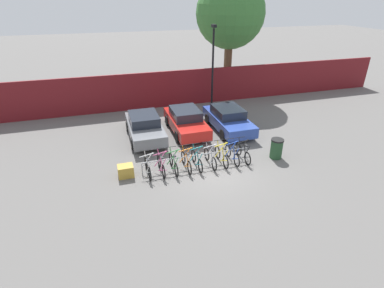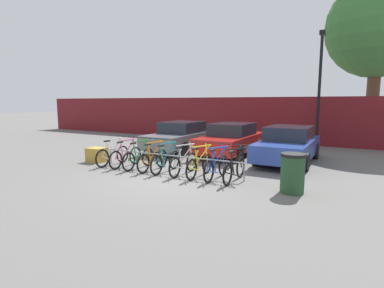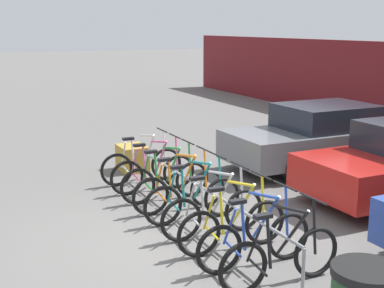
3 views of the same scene
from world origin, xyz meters
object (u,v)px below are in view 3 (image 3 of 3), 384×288
at_px(bicycle_pink, 153,172).
at_px(bicycle_teal, 193,199).
at_px(bicycle_black, 281,256).
at_px(bicycle_white, 142,165).
at_px(car_grey, 322,136).
at_px(bicycle_silver, 213,212).
at_px(cargo_crate, 132,158).
at_px(bike_rack, 203,190).
at_px(bicycle_blue, 255,239).
at_px(bicycle_yellow, 233,225).
at_px(bicycle_green, 166,180).
at_px(bicycle_orange, 180,190).

bearing_deg(bicycle_pink, bicycle_teal, -3.51).
distance_m(bicycle_teal, bicycle_black, 2.43).
relative_size(bicycle_white, car_grey, 0.39).
xyz_separation_m(bicycle_white, bicycle_silver, (3.06, 0.00, 0.00)).
bearing_deg(cargo_crate, bicycle_teal, -2.48).
bearing_deg(bike_rack, cargo_crate, -179.95).
distance_m(bicycle_white, car_grey, 4.11).
xyz_separation_m(bicycle_blue, car_grey, (-3.70, 4.06, 0.31)).
bearing_deg(bicycle_pink, bicycle_yellow, -3.51).
relative_size(bicycle_black, car_grey, 0.39).
relative_size(bicycle_silver, cargo_crate, 2.44).
xyz_separation_m(bicycle_pink, bicycle_teal, (1.74, 0.00, 0.00)).
xyz_separation_m(bicycle_black, cargo_crate, (-5.80, 0.15, -0.10)).
height_order(bicycle_teal, bicycle_silver, same).
bearing_deg(cargo_crate, bicycle_green, -3.77).
bearing_deg(bicycle_yellow, bicycle_white, -179.16).
height_order(bicycle_yellow, bicycle_black, same).
xyz_separation_m(bicycle_green, bicycle_silver, (1.84, 0.00, 0.00)).
height_order(bicycle_pink, bicycle_orange, same).
bearing_deg(bicycle_yellow, cargo_crate, 179.04).
height_order(bicycle_green, car_grey, car_grey).
relative_size(bike_rack, bicycle_yellow, 3.13).
xyz_separation_m(bicycle_white, bicycle_green, (1.22, 0.00, 0.00)).
bearing_deg(bicycle_orange, bicycle_black, 0.08).
distance_m(bicycle_white, bicycle_green, 1.22).
height_order(bicycle_green, bicycle_yellow, same).
distance_m(bike_rack, bicycle_teal, 0.20).
height_order(bicycle_orange, bicycle_blue, same).
height_order(bicycle_white, bicycle_black, same).
bearing_deg(car_grey, bicycle_orange, -71.94).
bearing_deg(car_grey, bicycle_black, -43.47).
bearing_deg(bicycle_white, bicycle_blue, -2.48).
bearing_deg(bike_rack, car_grey, 115.72).
bearing_deg(cargo_crate, car_grey, 68.90).
distance_m(bike_rack, cargo_crate, 3.40).
bearing_deg(bicycle_orange, cargo_crate, 177.13).
distance_m(bicycle_pink, bicycle_orange, 1.21).
xyz_separation_m(car_grey, cargo_crate, (-1.51, -3.92, -0.42)).
xyz_separation_m(bicycle_pink, bicycle_green, (0.59, 0.00, 0.00)).
height_order(bike_rack, bicycle_silver, bicycle_silver).
relative_size(bicycle_teal, cargo_crate, 2.44).
height_order(bicycle_white, bicycle_orange, same).
bearing_deg(bicycle_white, bicycle_silver, -2.48).
distance_m(bicycle_pink, bicycle_blue, 3.59).
distance_m(bicycle_yellow, cargo_crate, 4.64).
relative_size(bike_rack, cargo_crate, 7.63).
bearing_deg(bicycle_silver, bicycle_yellow, 2.42).
height_order(bike_rack, bicycle_white, bicycle_white).
bearing_deg(bicycle_teal, bicycle_blue, -0.70).
xyz_separation_m(bicycle_orange, car_grey, (-1.32, 4.06, 0.31)).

